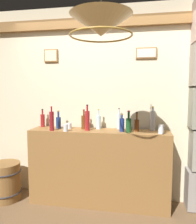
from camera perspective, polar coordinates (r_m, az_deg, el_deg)
The scene contains 19 objects.
panelled_rear_partition at distance 3.22m, azimuth 1.03°, elevation 3.31°, with size 3.35×0.15×2.70m.
bar_shelf_unit at distance 3.13m, azimuth 0.17°, elevation -13.81°, with size 1.86×0.39×1.01m, color olive.
liquor_bottle_brandy at distance 3.06m, azimuth 7.73°, elevation -2.98°, with size 0.05×0.05×0.24m.
liquor_bottle_scotch at distance 2.98m, azimuth -2.73°, elevation -2.07°, with size 0.06×0.06×0.34m.
liquor_bottle_whiskey at distance 3.37m, azimuth -13.83°, elevation -1.98°, with size 0.06×0.06×0.26m.
liquor_bottle_mezcal at distance 3.09m, azimuth 0.12°, elevation -2.51°, with size 0.07×0.07×0.27m.
liquor_bottle_bourbon at distance 2.92m, azimuth 6.06°, elevation -3.18°, with size 0.06×0.06×0.23m.
liquor_bottle_tequila at distance 3.03m, azimuth -11.64°, elevation -2.18°, with size 0.06×0.06×0.32m.
liquor_bottle_vodka at distance 2.95m, azimuth 9.76°, elevation -3.20°, with size 0.06×0.06×0.25m.
liquor_bottle_rum at distance 3.10m, azimuth -3.60°, elevation -2.48°, with size 0.07×0.07×0.27m.
liquor_bottle_port at distance 2.87m, azimuth 7.74°, elevation -3.11°, with size 0.07×0.07×0.28m.
liquor_bottle_sherry at distance 3.10m, azimuth 5.31°, elevation -2.25°, with size 0.05×0.05×0.29m.
liquor_bottle_gin at distance 3.06m, azimuth 13.66°, elevation -2.04°, with size 0.07×0.07×0.32m.
liquor_bottle_vermouth at distance 3.20m, azimuth -9.97°, elevation -2.47°, with size 0.07×0.07×0.25m.
glass_tumbler_rocks at distance 2.88m, azimuth 15.67°, elevation -4.23°, with size 0.07×0.07×0.11m.
glass_tumbler_highball at distance 3.14m, azimuth -7.35°, elevation -3.51°, with size 0.07×0.07×0.08m.
glass_tumbler_shot at distance 2.95m, azimuth -8.20°, elevation -3.99°, with size 0.06×0.06×0.09m.
pendant_lamp at distance 2.05m, azimuth 0.76°, elevation 20.94°, with size 0.55×0.55×0.55m.
wooden_barrel at distance 3.58m, azimuth -22.45°, elevation -15.90°, with size 0.45×0.45×0.52m.
Camera 1 is at (0.53, -2.08, 1.56)m, focal length 36.13 mm.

